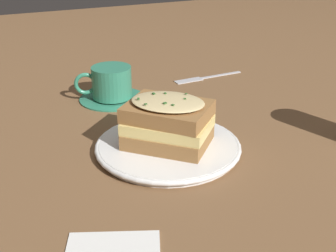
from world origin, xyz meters
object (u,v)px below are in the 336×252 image
Objects in this scene: dinner_plate at (168,147)px; teacup_with_saucer at (111,85)px; fork at (201,78)px; sandwich at (168,122)px.

teacup_with_saucer is at bearing 4.28° from dinner_plate.
teacup_with_saucer is 0.23m from fork.
dinner_plate is 0.04m from sandwich.
dinner_plate is 1.36× the size of fork.
sandwich reaches higher than fork.
dinner_plate is 1.65× the size of teacup_with_saucer.
teacup_with_saucer reaches higher than dinner_plate.
sandwich reaches higher than teacup_with_saucer.
dinner_plate is 1.45× the size of sandwich.
fork is (0.30, -0.21, -0.05)m from sandwich.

